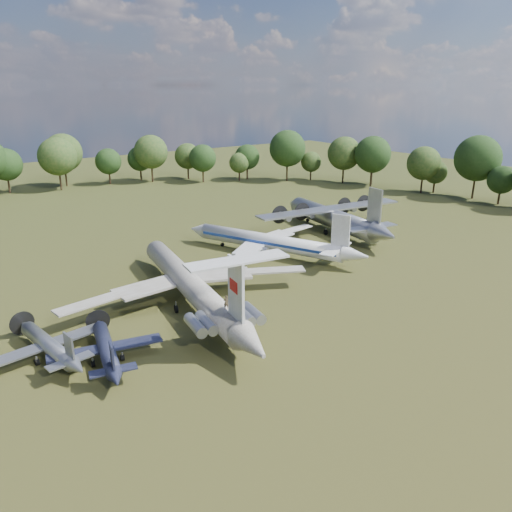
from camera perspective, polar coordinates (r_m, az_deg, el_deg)
ground at (r=71.60m, az=-6.50°, el=-4.32°), size 300.00×300.00×0.00m
il62_airliner at (r=67.71m, az=-7.53°, el=-3.74°), size 41.09×49.85×4.43m
tu104_jet at (r=86.71m, az=1.46°, el=1.31°), size 41.38×45.98×3.76m
an12_transport at (r=101.55m, az=8.75°, el=4.03°), size 36.39×39.74×4.77m
small_prop_west at (r=56.39m, az=-16.69°, el=-10.47°), size 14.98×18.39×2.40m
small_prop_northwest at (r=59.08m, az=-22.56°, el=-9.73°), size 14.97×18.63×2.46m
person_on_il62 at (r=55.82m, az=-3.44°, el=-5.29°), size 0.65×0.48×1.64m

